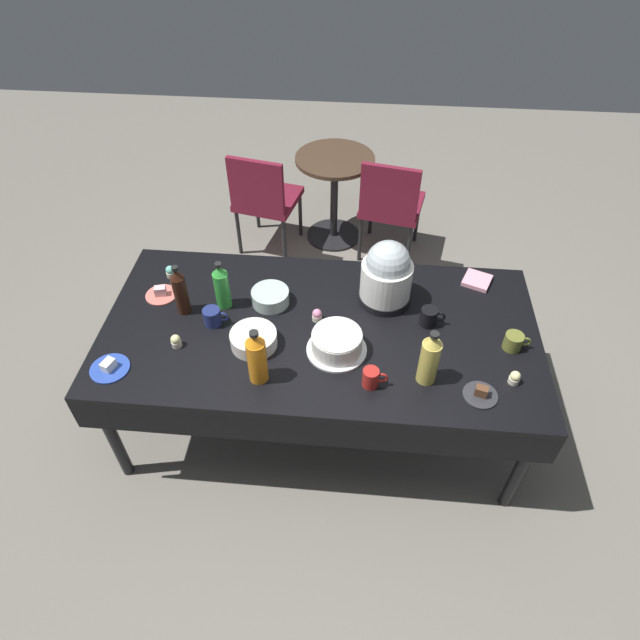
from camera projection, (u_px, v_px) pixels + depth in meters
ground at (320, 414)px, 3.27m from camera, size 9.00×9.00×0.00m
potluck_table at (320, 335)px, 2.79m from camera, size 2.20×1.10×0.75m
frosted_layer_cake at (337, 343)px, 2.59m from camera, size 0.29×0.29×0.11m
slow_cooker at (387, 275)px, 2.77m from camera, size 0.28×0.28×0.36m
glass_salad_bowl at (270, 297)px, 2.85m from camera, size 0.20×0.20×0.08m
ceramic_snack_bowl at (254, 339)px, 2.63m from camera, size 0.23×0.23×0.08m
dessert_plate_cobalt at (109, 367)px, 2.54m from camera, size 0.19×0.19×0.05m
dessert_plate_coral at (161, 294)px, 2.90m from camera, size 0.17×0.17×0.06m
dessert_plate_charcoal at (481, 394)px, 2.43m from camera, size 0.16×0.16×0.06m
cupcake_rose at (317, 315)px, 2.76m from camera, size 0.05×0.05×0.07m
cupcake_cocoa at (515, 378)px, 2.47m from camera, size 0.05×0.05×0.07m
cupcake_berry at (176, 341)px, 2.63m from camera, size 0.05×0.05×0.07m
cupcake_lemon at (170, 272)px, 3.01m from camera, size 0.05×0.05×0.07m
soda_bottle_lime_soda at (222, 286)px, 2.77m from camera, size 0.08×0.08×0.28m
soda_bottle_ginger_ale at (430, 359)px, 2.41m from camera, size 0.09×0.09×0.30m
soda_bottle_orange_juice at (257, 357)px, 2.41m from camera, size 0.09×0.09×0.30m
soda_bottle_cola at (180, 291)px, 2.74m from camera, size 0.07×0.07×0.29m
coffee_mug_black at (429, 317)px, 2.73m from camera, size 0.13×0.08×0.10m
coffee_mug_olive at (514, 342)px, 2.62m from camera, size 0.13×0.09×0.08m
coffee_mug_red at (371, 378)px, 2.45m from camera, size 0.12×0.07×0.10m
coffee_mug_navy at (213, 317)px, 2.73m from camera, size 0.13×0.09×0.09m
paper_napkin_stack at (477, 280)px, 2.98m from camera, size 0.18×0.18×0.02m
maroon_chair_left at (264, 196)px, 4.09m from camera, size 0.52×0.52×0.85m
maroon_chair_right at (391, 203)px, 4.03m from camera, size 0.52×0.52×0.85m
round_cafe_table at (334, 183)px, 4.21m from camera, size 0.60×0.60×0.72m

